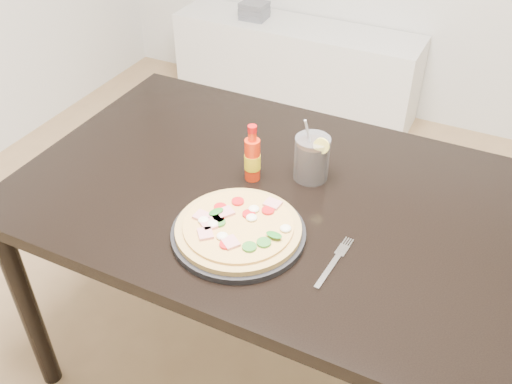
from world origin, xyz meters
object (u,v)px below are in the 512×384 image
at_px(pizza, 238,227).
at_px(media_console, 295,67).
at_px(fork, 335,261).
at_px(hot_sauce_bottle, 252,158).
at_px(cola_cup, 312,159).
at_px(plate, 238,233).
at_px(dining_table, 275,215).

bearing_deg(pizza, media_console, 108.57).
distance_m(pizza, fork, 0.25).
bearing_deg(hot_sauce_bottle, cola_cup, 28.48).
xyz_separation_m(fork, media_console, (-0.89, 1.89, -0.50)).
xyz_separation_m(plate, media_console, (-0.64, 1.91, -0.51)).
height_order(plate, fork, plate).
height_order(plate, media_console, plate).
bearing_deg(pizza, fork, 4.55).
height_order(plate, cola_cup, cola_cup).
relative_size(cola_cup, media_console, 0.13).
distance_m(hot_sauce_bottle, fork, 0.39).
relative_size(cola_cup, fork, 0.99).
xyz_separation_m(plate, pizza, (-0.00, -0.00, 0.02)).
xyz_separation_m(dining_table, plate, (-0.01, -0.20, 0.09)).
height_order(fork, media_console, fork).
bearing_deg(cola_cup, media_console, 113.87).
distance_m(dining_table, media_console, 1.87).
height_order(cola_cup, fork, cola_cup).
relative_size(dining_table, fork, 7.42).
bearing_deg(media_console, cola_cup, -66.13).
xyz_separation_m(hot_sauce_bottle, cola_cup, (0.14, 0.08, -0.01)).
bearing_deg(dining_table, plate, -91.94).
relative_size(pizza, hot_sauce_bottle, 1.82).
bearing_deg(hot_sauce_bottle, fork, -33.26).
relative_size(plate, hot_sauce_bottle, 1.95).
bearing_deg(pizza, hot_sauce_bottle, 108.04).
bearing_deg(plate, media_console, 108.60).
distance_m(dining_table, plate, 0.22).
xyz_separation_m(plate, hot_sauce_bottle, (-0.08, 0.23, 0.06)).
bearing_deg(hot_sauce_bottle, dining_table, -16.92).
height_order(dining_table, plate, plate).
height_order(hot_sauce_bottle, cola_cup, cola_cup).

